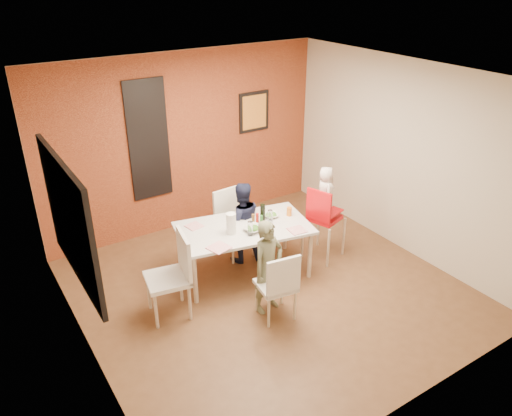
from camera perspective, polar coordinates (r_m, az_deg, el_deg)
ground at (r=6.53m, az=1.45°, el=-9.28°), size 4.50×4.50×0.00m
ceiling at (r=5.42m, az=1.78°, el=14.60°), size 4.50×4.50×0.02m
wall_back at (r=7.67m, az=-8.02°, el=7.45°), size 4.50×0.02×2.70m
wall_front at (r=4.43m, az=18.48°, el=-8.84°), size 4.50×0.02×2.70m
wall_left at (r=5.06m, az=-19.96°, el=-4.38°), size 0.02×4.50×2.70m
wall_right at (r=7.27m, az=16.46°, el=5.53°), size 0.02×4.50×2.70m
brick_accent_wall at (r=7.66m, az=-7.95°, el=7.41°), size 4.50×0.02×2.70m
picture_window_frame at (r=5.15m, az=-20.55°, el=-1.40°), size 0.05×1.70×1.30m
picture_window_pane at (r=5.15m, az=-20.39°, el=-1.35°), size 0.02×1.55×1.15m
glassblock_strip at (r=7.38m, az=-12.20°, el=7.56°), size 0.55×0.03×1.70m
glassblock_surround at (r=7.37m, az=-12.18°, el=7.55°), size 0.60×0.03×1.76m
art_print_frame at (r=8.10m, az=-0.24°, el=10.94°), size 0.54×0.03×0.64m
art_print_canvas at (r=8.09m, az=-0.18°, el=10.92°), size 0.44×0.01×0.54m
dining_table at (r=6.51m, az=-1.40°, el=-2.66°), size 1.87×1.28×0.71m
chair_near at (r=5.77m, az=2.64°, el=-8.63°), size 0.47×0.47×0.89m
chair_far at (r=7.06m, az=-2.77°, el=-1.24°), size 0.48×0.48×0.96m
chair_left at (r=5.90m, az=-9.29°, el=-7.12°), size 0.56×0.56×1.05m
high_chair at (r=6.93m, az=7.65°, el=-0.96°), size 0.57×0.57×1.08m
child_near at (r=5.88m, az=1.40°, el=-6.75°), size 0.47×0.35×1.18m
child_far at (r=6.85m, az=-1.69°, el=-1.67°), size 0.66×0.57×1.17m
toddler at (r=6.81m, az=7.92°, el=1.78°), size 0.35×0.42×0.73m
plate_near_left at (r=6.02m, az=-4.25°, el=-4.55°), size 0.29×0.29×0.01m
plate_far_mid at (r=6.79m, az=-1.33°, el=-0.70°), size 0.22×0.22×0.01m
plate_near_right at (r=6.41m, az=4.71°, el=-2.54°), size 0.23×0.23×0.01m
plate_far_left at (r=6.53m, az=-7.07°, el=-2.06°), size 0.23×0.23×0.01m
salad_bowl_a at (r=6.37m, az=-0.31°, el=-2.40°), size 0.28×0.28×0.06m
salad_bowl_b at (r=6.72m, az=1.75°, el=-0.83°), size 0.26×0.26×0.05m
wine_bottle at (r=6.54m, az=0.77°, el=-0.62°), size 0.07×0.07×0.25m
wine_glass_a at (r=6.24m, az=-0.67°, el=-2.36°), size 0.07×0.07×0.19m
wine_glass_b at (r=6.53m, az=1.62°, el=-1.00°), size 0.07×0.07×0.19m
paper_towel_roll at (r=6.27m, az=-2.86°, el=-1.79°), size 0.12×0.12×0.28m
condiment_red at (r=6.51m, az=0.15°, el=-1.23°), size 0.04×0.04×0.15m
condiment_green at (r=6.49m, az=0.61°, el=-1.40°), size 0.04×0.04×0.14m
condiment_brown at (r=6.49m, az=-0.32°, el=-1.33°), size 0.04×0.04×0.15m
sippy_cup at (r=6.75m, az=3.81°, el=-0.40°), size 0.07×0.07×0.12m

